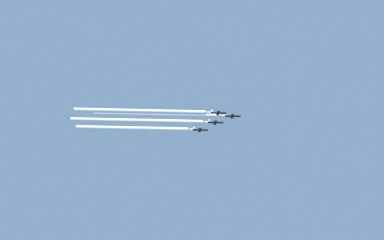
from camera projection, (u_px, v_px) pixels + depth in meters
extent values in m
cylinder|color=black|center=(233.00, 116.00, 713.51)|extent=(1.09, 9.37, 1.09)
cone|color=silver|center=(242.00, 116.00, 713.83)|extent=(1.03, 1.58, 1.03)
ellipsoid|color=black|center=(236.00, 116.00, 713.79)|extent=(0.60, 2.17, 0.49)
cube|color=black|center=(232.00, 116.00, 713.46)|extent=(7.89, 1.87, 0.12)
cube|color=black|center=(226.00, 116.00, 713.26)|extent=(3.36, 1.09, 0.12)
cube|color=silver|center=(226.00, 114.00, 713.72)|extent=(0.10, 1.28, 1.68)
cylinder|color=black|center=(225.00, 116.00, 713.22)|extent=(0.81, 0.59, 0.81)
cylinder|color=black|center=(216.00, 123.00, 721.32)|extent=(1.09, 9.37, 1.09)
cone|color=silver|center=(225.00, 123.00, 721.64)|extent=(1.03, 1.58, 1.03)
ellipsoid|color=black|center=(219.00, 122.00, 721.59)|extent=(0.60, 2.17, 0.49)
cube|color=black|center=(215.00, 123.00, 721.27)|extent=(7.89, 1.87, 0.12)
cube|color=black|center=(209.00, 122.00, 721.07)|extent=(3.36, 1.09, 0.12)
cube|color=silver|center=(209.00, 120.00, 721.53)|extent=(0.10, 1.28, 1.68)
cylinder|color=black|center=(208.00, 122.00, 721.03)|extent=(0.81, 0.59, 0.81)
cylinder|color=black|center=(219.00, 113.00, 703.63)|extent=(1.09, 9.37, 1.09)
cone|color=silver|center=(228.00, 113.00, 703.95)|extent=(1.03, 1.58, 1.03)
ellipsoid|color=black|center=(222.00, 112.00, 703.90)|extent=(0.60, 2.17, 0.49)
cube|color=black|center=(218.00, 113.00, 703.58)|extent=(7.89, 1.87, 0.12)
cube|color=black|center=(212.00, 113.00, 703.38)|extent=(3.36, 1.09, 0.12)
cube|color=silver|center=(212.00, 111.00, 703.84)|extent=(0.10, 1.28, 1.68)
cylinder|color=black|center=(211.00, 113.00, 703.34)|extent=(0.81, 0.59, 0.81)
cylinder|color=black|center=(201.00, 130.00, 729.78)|extent=(1.09, 9.37, 1.09)
cone|color=silver|center=(209.00, 130.00, 730.10)|extent=(1.03, 1.58, 1.03)
ellipsoid|color=black|center=(204.00, 129.00, 730.05)|extent=(0.60, 2.17, 0.49)
cube|color=black|center=(200.00, 130.00, 729.72)|extent=(7.89, 1.87, 0.12)
cube|color=black|center=(194.00, 130.00, 729.53)|extent=(3.36, 1.09, 0.12)
cube|color=silver|center=(194.00, 128.00, 729.99)|extent=(0.10, 1.28, 1.68)
cylinder|color=black|center=(193.00, 130.00, 729.49)|extent=(0.81, 0.59, 0.81)
cylinder|color=white|center=(170.00, 115.00, 711.23)|extent=(1.46, 68.03, 1.46)
cylinder|color=white|center=(157.00, 115.00, 710.75)|extent=(2.78, 78.23, 2.78)
cylinder|color=white|center=(151.00, 121.00, 718.93)|extent=(1.46, 71.78, 1.46)
cylinder|color=white|center=(137.00, 121.00, 718.42)|extent=(2.78, 82.55, 2.78)
cylinder|color=white|center=(154.00, 112.00, 701.30)|extent=(1.46, 69.62, 1.46)
cylinder|color=white|center=(140.00, 111.00, 700.81)|extent=(2.78, 80.07, 2.78)
cylinder|color=white|center=(144.00, 129.00, 727.68)|extent=(1.46, 61.54, 1.46)
cylinder|color=white|center=(132.00, 129.00, 727.25)|extent=(2.78, 70.77, 2.78)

